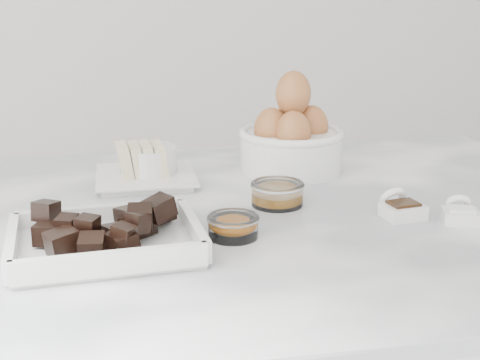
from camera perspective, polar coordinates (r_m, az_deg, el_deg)
name	(u,v)px	position (r m, az deg, el deg)	size (l,w,h in m)	color
marble_slab	(231,225)	(0.99, -0.80, -3.87)	(1.20, 0.80, 0.04)	white
chocolate_dish	(105,234)	(0.85, -11.42, -4.50)	(0.25, 0.20, 0.06)	white
butter_plate	(144,169)	(1.14, -8.22, 0.97)	(0.17, 0.17, 0.07)	white
sugar_ramekin	(149,162)	(1.15, -7.80, 1.54)	(0.10, 0.10, 0.06)	white
egg_bowl	(291,139)	(1.19, 4.40, 3.50)	(0.19, 0.19, 0.18)	white
honey_bowl	(277,193)	(1.02, 3.20, -1.13)	(0.08, 0.08, 0.04)	white
zest_bowl	(233,225)	(0.89, -0.59, -3.88)	(0.07, 0.07, 0.03)	white
vanilla_spoon	(400,207)	(0.99, 13.52, -2.27)	(0.06, 0.07, 0.04)	white
salt_spoon	(460,213)	(1.00, 18.27, -2.65)	(0.06, 0.07, 0.04)	white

